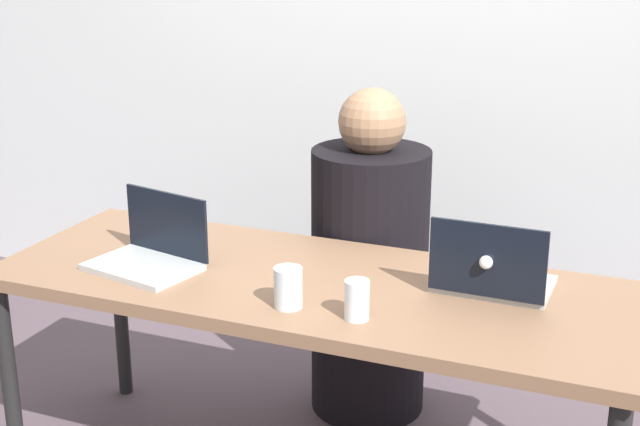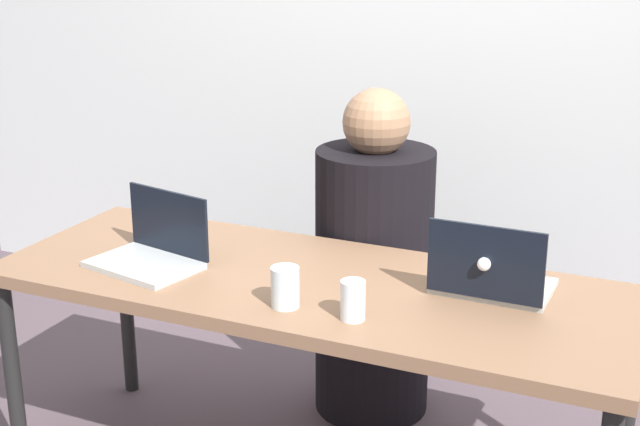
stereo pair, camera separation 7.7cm
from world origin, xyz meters
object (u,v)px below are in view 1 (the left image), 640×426
(person_at_center, at_px, (369,272))
(laptop_back_right, at_px, (492,276))
(laptop_front_left, at_px, (151,251))
(water_glass_right, at_px, (357,302))
(water_glass_center, at_px, (288,290))

(person_at_center, distance_m, laptop_back_right, 0.73)
(person_at_center, height_order, laptop_back_right, person_at_center)
(laptop_back_right, height_order, laptop_front_left, laptop_back_right)
(water_glass_right, bearing_deg, water_glass_center, 179.39)
(laptop_front_left, xyz_separation_m, water_glass_center, (0.50, -0.12, 0.00))
(person_at_center, distance_m, water_glass_right, 0.83)
(water_glass_center, relative_size, water_glass_right, 1.05)
(water_glass_center, bearing_deg, person_at_center, 92.45)
(laptop_back_right, distance_m, water_glass_right, 0.42)
(person_at_center, xyz_separation_m, water_glass_right, (0.23, -0.76, 0.23))
(laptop_front_left, bearing_deg, water_glass_right, 2.30)
(person_at_center, distance_m, water_glass_center, 0.80)
(laptop_back_right, xyz_separation_m, water_glass_center, (-0.48, -0.30, -0.00))
(laptop_back_right, bearing_deg, person_at_center, -40.75)
(laptop_back_right, relative_size, laptop_front_left, 0.90)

